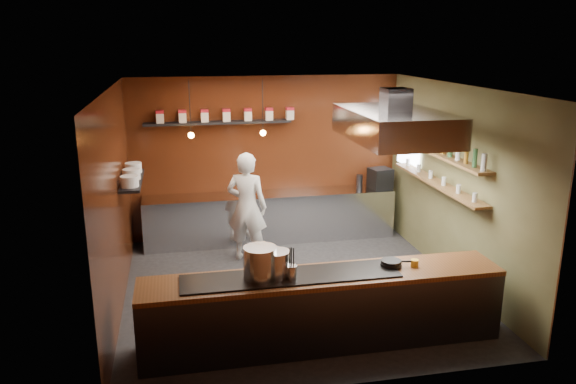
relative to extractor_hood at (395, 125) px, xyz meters
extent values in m
plane|color=black|center=(-1.30, 0.40, -2.51)|extent=(5.00, 5.00, 0.00)
plane|color=#3C170B|center=(-1.30, 2.90, -1.01)|extent=(5.00, 0.00, 5.00)
plane|color=#3C170B|center=(-3.80, 0.40, -1.01)|extent=(0.00, 5.00, 5.00)
plane|color=brown|center=(1.20, 0.40, -1.01)|extent=(0.00, 5.00, 5.00)
plane|color=silver|center=(-1.30, 0.40, 0.49)|extent=(5.00, 5.00, 0.00)
plane|color=white|center=(1.15, 2.10, -0.61)|extent=(0.00, 1.00, 1.00)
cube|color=silver|center=(-1.30, 2.57, -2.06)|extent=(4.60, 0.65, 0.90)
cube|color=#38383D|center=(-1.30, -1.20, -2.08)|extent=(4.40, 0.70, 0.86)
cube|color=brown|center=(-1.30, -1.20, -1.62)|extent=(4.40, 0.72, 0.06)
cube|color=black|center=(-1.70, -1.20, -1.58)|extent=(2.60, 0.55, 0.02)
cube|color=black|center=(-2.20, 2.76, -0.31)|extent=(2.60, 0.26, 0.04)
cube|color=black|center=(-3.64, 1.40, -0.96)|extent=(0.30, 1.40, 0.04)
cube|color=brown|center=(1.04, 0.70, -0.59)|extent=(0.26, 2.80, 0.04)
cube|color=brown|center=(1.04, 0.70, -1.06)|extent=(0.26, 2.80, 0.04)
cube|color=#38383D|center=(0.00, 0.00, 0.34)|extent=(0.35, 0.35, 0.30)
cube|color=silver|center=(0.00, 0.00, -0.01)|extent=(1.20, 2.00, 0.40)
cube|color=white|center=(0.00, 0.00, -0.22)|extent=(1.00, 1.80, 0.02)
cylinder|color=black|center=(-2.70, 2.10, 0.04)|extent=(0.01, 0.01, 0.90)
sphere|color=orange|center=(-2.70, 2.10, -0.41)|extent=(0.10, 0.10, 0.10)
cylinder|color=black|center=(-1.50, 2.10, 0.04)|extent=(0.01, 0.01, 0.90)
sphere|color=orange|center=(-1.50, 2.10, -0.41)|extent=(0.10, 0.10, 0.10)
cube|color=beige|center=(-3.20, 2.76, -0.20)|extent=(0.13, 0.13, 0.17)
cube|color=maroon|center=(-3.20, 2.76, -0.09)|extent=(0.13, 0.13, 0.05)
cube|color=beige|center=(-2.82, 2.76, -0.20)|extent=(0.13, 0.13, 0.17)
cube|color=maroon|center=(-2.82, 2.76, -0.09)|extent=(0.13, 0.13, 0.05)
cube|color=beige|center=(-2.43, 2.76, -0.20)|extent=(0.13, 0.13, 0.17)
cube|color=maroon|center=(-2.43, 2.76, -0.09)|extent=(0.13, 0.13, 0.05)
cube|color=beige|center=(-2.05, 2.76, -0.20)|extent=(0.13, 0.13, 0.17)
cube|color=maroon|center=(-2.05, 2.76, -0.09)|extent=(0.14, 0.13, 0.05)
cube|color=beige|center=(-1.67, 2.76, -0.20)|extent=(0.13, 0.13, 0.17)
cube|color=maroon|center=(-1.67, 2.76, -0.09)|extent=(0.14, 0.13, 0.05)
cube|color=beige|center=(-1.28, 2.76, -0.20)|extent=(0.13, 0.13, 0.17)
cube|color=maroon|center=(-1.28, 2.76, -0.09)|extent=(0.14, 0.13, 0.05)
cube|color=beige|center=(-0.90, 2.76, -0.20)|extent=(0.13, 0.13, 0.17)
cube|color=maroon|center=(-0.90, 2.76, -0.09)|extent=(0.14, 0.13, 0.05)
cylinder|color=white|center=(-3.64, 0.95, -0.86)|extent=(0.26, 0.26, 0.16)
cylinder|color=white|center=(-3.64, 1.40, -0.86)|extent=(0.26, 0.26, 0.16)
cylinder|color=white|center=(-3.64, 1.85, -0.86)|extent=(0.26, 0.26, 0.16)
cylinder|color=silver|center=(1.04, -0.60, -0.45)|extent=(0.06, 0.06, 0.24)
cylinder|color=#2D5933|center=(1.04, -0.36, -0.45)|extent=(0.06, 0.06, 0.24)
cylinder|color=#8C601E|center=(1.04, -0.13, -0.45)|extent=(0.06, 0.06, 0.24)
cylinder|color=silver|center=(1.04, 0.11, -0.45)|extent=(0.06, 0.06, 0.24)
cylinder|color=#2D5933|center=(1.04, 0.35, -0.45)|extent=(0.06, 0.06, 0.24)
cylinder|color=#8C601E|center=(1.04, 0.58, -0.45)|extent=(0.06, 0.06, 0.24)
cylinder|color=silver|center=(1.04, 0.82, -0.45)|extent=(0.06, 0.06, 0.24)
cylinder|color=#2D5933|center=(1.04, 1.05, -0.45)|extent=(0.06, 0.06, 0.24)
cylinder|color=#8C601E|center=(1.04, 1.29, -0.45)|extent=(0.06, 0.06, 0.24)
cylinder|color=silver|center=(1.04, 1.53, -0.45)|extent=(0.06, 0.06, 0.24)
cylinder|color=#2D5933|center=(1.04, 1.76, -0.45)|extent=(0.06, 0.06, 0.24)
cylinder|color=#8C601E|center=(1.04, 2.00, -0.45)|extent=(0.06, 0.06, 0.24)
cylinder|color=silver|center=(1.04, -0.45, -0.97)|extent=(0.07, 0.07, 0.13)
cylinder|color=silver|center=(1.04, 0.01, -0.97)|extent=(0.07, 0.07, 0.13)
cylinder|color=silver|center=(1.04, 0.47, -0.97)|extent=(0.07, 0.07, 0.13)
cylinder|color=silver|center=(1.04, 0.93, -0.97)|extent=(0.07, 0.07, 0.13)
cylinder|color=silver|center=(1.04, 1.39, -0.97)|extent=(0.07, 0.07, 0.13)
cylinder|color=silver|center=(1.04, 1.85, -0.97)|extent=(0.07, 0.07, 0.13)
cylinder|color=#BABCC1|center=(-2.06, -1.20, -1.37)|extent=(0.51, 0.51, 0.38)
cylinder|color=silver|center=(-1.86, -1.16, -1.41)|extent=(0.42, 0.42, 0.30)
cylinder|color=silver|center=(-1.71, -1.30, -1.48)|extent=(0.15, 0.15, 0.17)
cylinder|color=black|center=(-0.42, -1.15, -1.55)|extent=(0.27, 0.27, 0.03)
cylinder|color=black|center=(-0.42, -1.15, -1.52)|extent=(0.25, 0.25, 0.03)
cylinder|color=black|center=(-0.21, -1.19, -1.52)|extent=(0.18, 0.06, 0.02)
cylinder|color=yellow|center=(-0.13, -1.19, -1.54)|extent=(0.10, 0.10, 0.09)
cube|color=black|center=(0.80, 2.53, -1.41)|extent=(0.44, 0.43, 0.38)
imported|color=white|center=(-1.85, 1.71, -1.58)|extent=(0.80, 0.68, 1.86)
camera|label=1|loc=(-2.95, -7.21, 1.15)|focal=35.00mm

